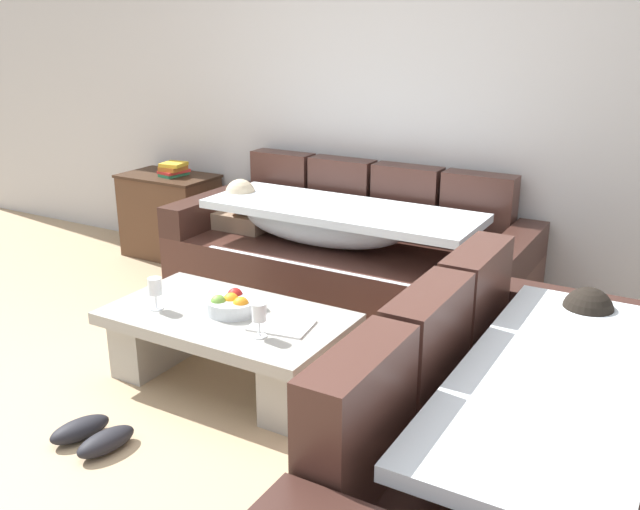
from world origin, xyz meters
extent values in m
plane|color=tan|center=(0.00, 0.00, 0.00)|extent=(14.00, 14.00, 0.00)
cube|color=beige|center=(0.00, 2.15, 1.35)|extent=(9.00, 0.10, 2.70)
cube|color=#452820|center=(-0.06, 1.60, 0.21)|extent=(2.25, 0.92, 0.42)
cube|color=#452820|center=(-0.76, 1.98, 0.65)|extent=(0.44, 0.16, 0.46)
cube|color=#452820|center=(-0.29, 1.98, 0.65)|extent=(0.44, 0.16, 0.46)
cube|color=#452820|center=(0.18, 1.98, 0.65)|extent=(0.44, 0.16, 0.46)
cube|color=#452820|center=(0.65, 1.98, 0.65)|extent=(0.44, 0.16, 0.46)
cube|color=#37201A|center=(-1.09, 1.60, 0.52)|extent=(0.18, 0.92, 0.20)
cube|color=#37201A|center=(0.98, 1.60, 0.52)|extent=(0.18, 0.92, 0.20)
cube|color=gray|center=(-0.82, 1.59, 0.47)|extent=(0.36, 0.28, 0.11)
sphere|color=tan|center=(-0.82, 1.55, 0.64)|extent=(0.21, 0.21, 0.21)
sphere|color=#CCB793|center=(-0.82, 1.55, 0.67)|extent=(0.20, 0.20, 0.20)
ellipsoid|color=silver|center=(-0.20, 1.55, 0.56)|extent=(1.10, 0.44, 0.28)
cube|color=silver|center=(-0.06, 1.53, 0.66)|extent=(1.70, 0.60, 0.05)
cube|color=silver|center=(-0.06, 1.16, 0.23)|extent=(1.44, 0.04, 0.38)
cube|color=#452820|center=(1.47, 0.04, 0.21)|extent=(0.92, 1.95, 0.42)
cube|color=#452820|center=(1.09, -0.49, 0.65)|extent=(0.16, 0.50, 0.46)
cube|color=#452820|center=(1.09, 0.04, 0.65)|extent=(0.16, 0.50, 0.46)
cube|color=#452820|center=(1.09, 0.57, 0.65)|extent=(0.16, 0.50, 0.46)
cube|color=#37201A|center=(1.47, 0.93, 0.52)|extent=(0.92, 0.18, 0.20)
cube|color=#4C4C56|center=(1.48, 0.66, 0.47)|extent=(0.28, 0.36, 0.11)
sphere|color=beige|center=(1.52, 0.66, 0.64)|extent=(0.21, 0.21, 0.21)
sphere|color=black|center=(1.52, 0.66, 0.67)|extent=(0.20, 0.20, 0.20)
ellipsoid|color=silver|center=(1.52, 0.04, 0.56)|extent=(0.44, 1.03, 0.28)
cube|color=silver|center=(1.54, 0.04, 0.66)|extent=(0.60, 1.46, 0.05)
cube|color=#9E9D95|center=(-0.11, 0.45, 0.35)|extent=(1.20, 0.68, 0.06)
cube|color=#9E9D95|center=(-0.57, 0.45, 0.16)|extent=(0.20, 0.54, 0.32)
cube|color=#9E9D95|center=(0.35, 0.45, 0.16)|extent=(0.20, 0.54, 0.32)
cylinder|color=silver|center=(-0.10, 0.49, 0.42)|extent=(0.28, 0.28, 0.07)
sphere|color=#6A9D3B|center=(-0.14, 0.43, 0.44)|extent=(0.08, 0.08, 0.08)
sphere|color=#AE1E1B|center=(-0.12, 0.54, 0.44)|extent=(0.08, 0.08, 0.08)
sphere|color=orange|center=(-0.10, 0.48, 0.44)|extent=(0.08, 0.08, 0.08)
sphere|color=orange|center=(-0.03, 0.46, 0.44)|extent=(0.08, 0.08, 0.08)
cylinder|color=silver|center=(-0.45, 0.32, 0.38)|extent=(0.06, 0.06, 0.01)
cylinder|color=silver|center=(-0.45, 0.32, 0.42)|extent=(0.01, 0.01, 0.07)
cylinder|color=silver|center=(-0.45, 0.32, 0.50)|extent=(0.07, 0.07, 0.08)
cylinder|color=silver|center=(0.19, 0.31, 0.38)|extent=(0.06, 0.06, 0.01)
cylinder|color=silver|center=(0.19, 0.31, 0.42)|extent=(0.01, 0.01, 0.07)
cylinder|color=silver|center=(0.19, 0.31, 0.50)|extent=(0.07, 0.07, 0.08)
cube|color=white|center=(0.21, 0.46, 0.39)|extent=(0.31, 0.25, 0.01)
cube|color=#513421|center=(-1.72, 1.85, 0.31)|extent=(0.70, 0.42, 0.62)
cube|color=#382417|center=(-1.72, 1.85, 0.63)|extent=(0.72, 0.44, 0.02)
cube|color=#338C59|center=(-1.66, 1.85, 0.65)|extent=(0.15, 0.22, 0.02)
cube|color=red|center=(-1.66, 1.85, 0.67)|extent=(0.17, 0.23, 0.02)
cube|color=#B76623|center=(-1.65, 1.84, 0.70)|extent=(0.15, 0.17, 0.03)
cube|color=gold|center=(-1.65, 1.84, 0.73)|extent=(0.18, 0.19, 0.03)
ellipsoid|color=black|center=(-0.37, -0.29, 0.04)|extent=(0.19, 0.29, 0.09)
ellipsoid|color=black|center=(-0.20, -0.30, 0.04)|extent=(0.17, 0.29, 0.09)
camera|label=1|loc=(1.87, -2.05, 1.76)|focal=39.08mm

